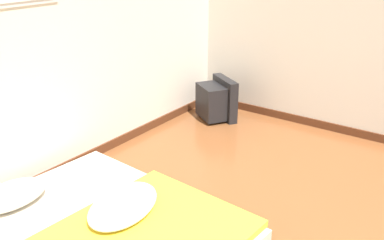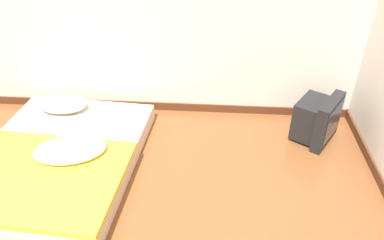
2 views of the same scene
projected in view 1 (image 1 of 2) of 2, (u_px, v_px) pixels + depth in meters
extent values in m
cube|color=silver|center=(19.00, 31.00, 3.25)|extent=(7.50, 0.06, 2.60)
cube|color=#562D19|center=(44.00, 177.00, 3.70)|extent=(7.50, 0.02, 0.09)
cube|color=beige|center=(101.00, 235.00, 2.89)|extent=(1.50, 1.92, 0.17)
ellipsoid|color=silver|center=(11.00, 195.00, 3.07)|extent=(0.54, 0.38, 0.14)
ellipsoid|color=silver|center=(123.00, 205.00, 2.92)|extent=(0.69, 0.53, 0.11)
cube|color=black|center=(211.00, 102.00, 4.97)|extent=(0.41, 0.46, 0.38)
cube|color=black|center=(225.00, 98.00, 5.02)|extent=(0.34, 0.46, 0.48)
cube|color=#283342|center=(229.00, 97.00, 5.03)|extent=(0.22, 0.33, 0.35)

